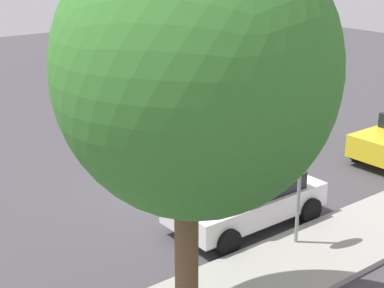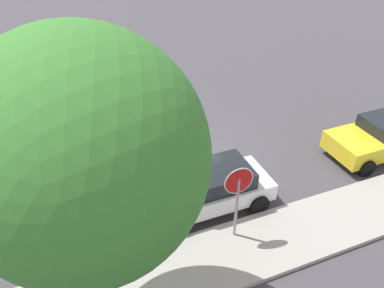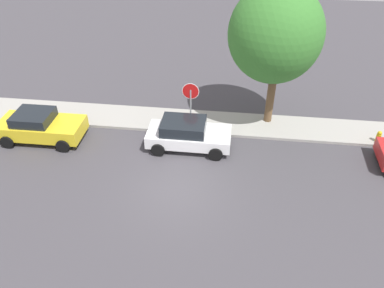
{
  "view_description": "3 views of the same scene",
  "coord_description": "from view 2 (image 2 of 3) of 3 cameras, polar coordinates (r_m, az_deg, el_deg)",
  "views": [
    {
      "loc": [
        9.02,
        12.29,
        6.53
      ],
      "look_at": [
        0.07,
        0.75,
        1.5
      ],
      "focal_mm": 55.0,
      "sensor_mm": 36.0,
      "label": 1
    },
    {
      "loc": [
        3.91,
        10.94,
        8.49
      ],
      "look_at": [
        -0.03,
        1.16,
        1.27
      ],
      "focal_mm": 35.0,
      "sensor_mm": 36.0,
      "label": 2
    },
    {
      "loc": [
        1.98,
        -11.42,
        10.65
      ],
      "look_at": [
        0.31,
        2.1,
        0.73
      ],
      "focal_mm": 35.0,
      "sensor_mm": 36.0,
      "label": 3
    }
  ],
  "objects": [
    {
      "name": "street_tree_near_corner",
      "position": [
        6.61,
        -15.99,
        -2.03
      ],
      "size": [
        4.33,
        4.33,
        6.99
      ],
      "color": "brown",
      "rests_on": "ground_plane"
    },
    {
      "name": "ground_plane",
      "position": [
        14.39,
        -1.84,
        -1.8
      ],
      "size": [
        60.0,
        60.0,
        0.0
      ],
      "primitive_type": "plane",
      "color": "#423F44"
    },
    {
      "name": "parked_car_white",
      "position": [
        11.85,
        3.01,
        -6.58
      ],
      "size": [
        3.91,
        1.96,
        1.41
      ],
      "color": "white",
      "rests_on": "ground_plane"
    },
    {
      "name": "stop_sign",
      "position": [
        10.16,
        7.02,
        -7.23
      ],
      "size": [
        0.83,
        0.08,
        2.58
      ],
      "color": "gray",
      "rests_on": "ground_plane"
    },
    {
      "name": "parked_car_yellow",
      "position": [
        15.84,
        26.89,
        1.0
      ],
      "size": [
        4.05,
        2.04,
        1.45
      ],
      "color": "yellow",
      "rests_on": "ground_plane"
    },
    {
      "name": "sidewalk_curb",
      "position": [
        11.02,
        7.62,
        -15.84
      ],
      "size": [
        32.0,
        2.16,
        0.14
      ],
      "primitive_type": "cube",
      "color": "#9E9B93",
      "rests_on": "ground_plane"
    }
  ]
}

